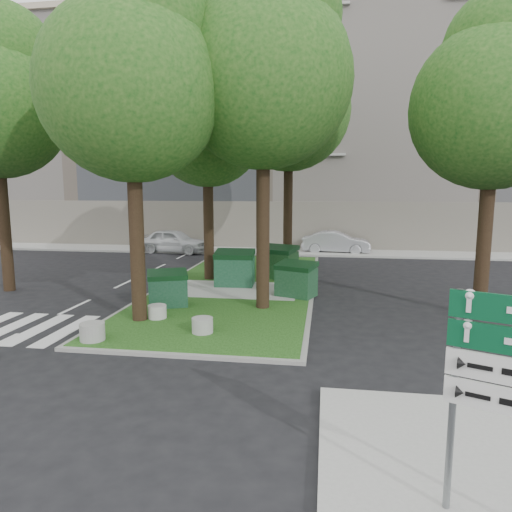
% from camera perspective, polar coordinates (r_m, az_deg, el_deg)
% --- Properties ---
extents(ground, '(120.00, 120.00, 0.00)m').
position_cam_1_polar(ground, '(11.74, -12.22, -12.04)').
color(ground, black).
rests_on(ground, ground).
extents(median_island, '(6.00, 16.00, 0.12)m').
position_cam_1_polar(median_island, '(19.01, -2.20, -3.72)').
color(median_island, '#174012').
rests_on(median_island, ground).
extents(median_kerb, '(6.30, 16.30, 0.10)m').
position_cam_1_polar(median_kerb, '(19.01, -2.20, -3.75)').
color(median_kerb, gray).
rests_on(median_kerb, ground).
extents(sidewalk_corner, '(5.00, 4.00, 0.12)m').
position_cam_1_polar(sidewalk_corner, '(8.23, 26.96, -21.70)').
color(sidewalk_corner, '#999993').
rests_on(sidewalk_corner, ground).
extents(building_sidewalk, '(42.00, 3.00, 0.12)m').
position_cam_1_polar(building_sidewalk, '(29.30, 0.70, 0.60)').
color(building_sidewalk, '#999993').
rests_on(building_sidewalk, ground).
extents(zebra_crossing, '(5.00, 3.00, 0.01)m').
position_cam_1_polar(zebra_crossing, '(14.66, -24.05, -8.39)').
color(zebra_crossing, silver).
rests_on(zebra_crossing, ground).
extents(apartment_building, '(41.00, 12.00, 16.00)m').
position_cam_1_polar(apartment_building, '(36.68, 2.41, 14.62)').
color(apartment_building, '#C7AF95').
rests_on(apartment_building, ground).
extents(tree_median_near_left, '(5.20, 5.20, 10.53)m').
position_cam_1_polar(tree_median_near_left, '(14.28, -14.98, 21.32)').
color(tree_median_near_left, black).
rests_on(tree_median_near_left, ground).
extents(tree_median_near_right, '(5.60, 5.60, 11.46)m').
position_cam_1_polar(tree_median_near_right, '(15.43, 1.30, 23.15)').
color(tree_median_near_right, black).
rests_on(tree_median_near_right, ground).
extents(tree_median_mid, '(4.80, 4.80, 9.99)m').
position_cam_1_polar(tree_median_mid, '(20.14, -5.85, 16.73)').
color(tree_median_mid, black).
rests_on(tree_median_mid, ground).
extents(tree_median_far, '(5.80, 5.80, 11.93)m').
position_cam_1_polar(tree_median_far, '(22.77, 4.40, 19.20)').
color(tree_median_far, black).
rests_on(tree_median_far, ground).
extents(tree_street_right, '(5.00, 5.00, 10.06)m').
position_cam_1_polar(tree_street_right, '(16.38, 27.97, 17.75)').
color(tree_street_right, black).
rests_on(tree_street_right, ground).
extents(dumpster_a, '(1.56, 1.34, 1.23)m').
position_cam_1_polar(dumpster_a, '(15.74, -10.97, -4.03)').
color(dumpster_a, '#0E341F').
rests_on(dumpster_a, median_island).
extents(dumpster_b, '(1.64, 1.18, 1.48)m').
position_cam_1_polar(dumpster_b, '(18.65, -2.68, -1.55)').
color(dumpster_b, '#134328').
rests_on(dumpster_b, median_island).
extents(dumpster_c, '(1.87, 1.61, 1.46)m').
position_cam_1_polar(dumpster_c, '(20.26, 2.82, -0.78)').
color(dumpster_c, '#103714').
rests_on(dumpster_c, median_island).
extents(dumpster_d, '(1.66, 1.43, 1.30)m').
position_cam_1_polar(dumpster_d, '(16.89, 5.04, -2.94)').
color(dumpster_d, '#123A1E').
rests_on(dumpster_d, median_island).
extents(bollard_left, '(0.64, 0.64, 0.46)m').
position_cam_1_polar(bollard_left, '(12.85, -19.78, -8.89)').
color(bollard_left, gray).
rests_on(bollard_left, median_island).
extents(bollard_right, '(0.59, 0.59, 0.42)m').
position_cam_1_polar(bollard_right, '(12.81, -6.71, -8.59)').
color(bollard_right, '#969691').
rests_on(bollard_right, median_island).
extents(bollard_mid, '(0.57, 0.57, 0.40)m').
position_cam_1_polar(bollard_mid, '(14.42, -12.25, -6.80)').
color(bollard_mid, '#A9A9A4').
rests_on(bollard_mid, median_island).
extents(litter_bin, '(0.37, 0.37, 0.64)m').
position_cam_1_polar(litter_bin, '(18.31, 5.94, -3.02)').
color(litter_bin, yellow).
rests_on(litter_bin, median_island).
extents(directional_sign, '(1.29, 0.60, 2.79)m').
position_cam_1_polar(directional_sign, '(6.03, 29.33, -13.04)').
color(directional_sign, slate).
rests_on(directional_sign, sidewalk_corner).
extents(car_white, '(4.63, 2.37, 1.51)m').
position_cam_1_polar(car_white, '(29.44, -10.26, 1.87)').
color(car_white, silver).
rests_on(car_white, ground).
extents(car_silver, '(4.32, 1.77, 1.39)m').
position_cam_1_polar(car_silver, '(29.17, 10.00, 1.70)').
color(car_silver, '#A9AAB1').
rests_on(car_silver, ground).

